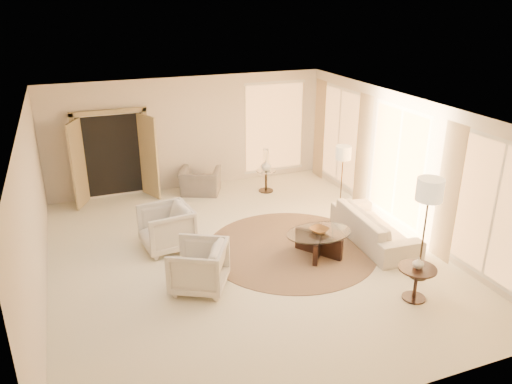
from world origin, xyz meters
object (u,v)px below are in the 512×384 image
object	(u,v)px
end_table	(416,278)
side_vase	(266,165)
side_table	(266,179)
floor_lamp_far	(429,194)
armchair_left	(166,226)
accent_chair	(200,177)
sofa	(374,227)
floor_lamp_near	(343,156)
bowl	(319,230)
coffee_table	(319,240)
armchair_right	(198,264)
end_vase	(418,263)

from	to	relation	value
end_table	side_vase	xyz separation A→B (m)	(-0.45, 5.30, 0.30)
side_table	floor_lamp_far	size ratio (longest dim) A/B	0.30
armchair_left	accent_chair	distance (m)	2.90
sofa	end_table	world-z (taller)	sofa
end_table	floor_lamp_near	bearing A→B (deg)	78.08
side_table	side_vase	world-z (taller)	side_vase
end_table	bowl	bearing A→B (deg)	112.09
floor_lamp_far	coffee_table	bearing A→B (deg)	133.11
armchair_right	end_vase	size ratio (longest dim) A/B	4.82
sofa	coffee_table	size ratio (longest dim) A/B	1.72
floor_lamp_near	floor_lamp_far	bearing A→B (deg)	-95.18
floor_lamp_far	end_vase	bearing A→B (deg)	-133.23
coffee_table	floor_lamp_far	bearing A→B (deg)	-46.89
end_vase	side_vase	distance (m)	5.32
end_vase	floor_lamp_near	bearing A→B (deg)	78.08
sofa	coffee_table	world-z (taller)	sofa
armchair_left	floor_lamp_far	xyz separation A→B (m)	(3.90, -2.66, 1.09)
end_vase	side_vase	world-z (taller)	side_vase
armchair_left	armchair_right	size ratio (longest dim) A/B	1.05
side_table	floor_lamp_near	xyz separation A→B (m)	(1.25, -1.54, 0.92)
sofa	floor_lamp_far	xyz separation A→B (m)	(-0.02, -1.45, 1.24)
bowl	armchair_left	bearing A→B (deg)	153.67
armchair_left	bowl	size ratio (longest dim) A/B	2.78
sofa	end_vase	xyz separation A→B (m)	(-0.53, -1.98, 0.34)
sofa	floor_lamp_far	distance (m)	1.90
armchair_right	coffee_table	xyz separation A→B (m)	(2.42, 0.31, -0.15)
armchair_right	armchair_left	bearing A→B (deg)	-143.74
sofa	bowl	size ratio (longest dim) A/B	6.55
accent_chair	end_table	distance (m)	6.10
end_table	floor_lamp_far	xyz separation A→B (m)	(0.50, 0.53, 1.17)
armchair_right	side_vase	bearing A→B (deg)	172.60
side_table	end_vase	world-z (taller)	end_vase
armchair_left	end_table	xyz separation A→B (m)	(3.40, -3.19, -0.08)
armchair_right	coffee_table	size ratio (longest dim) A/B	0.70
coffee_table	side_table	size ratio (longest dim) A/B	2.33
side_vase	end_vase	bearing A→B (deg)	-85.12
sofa	floor_lamp_far	bearing A→B (deg)	-176.92
armchair_right	floor_lamp_far	xyz separation A→B (m)	(3.69, -1.04, 1.11)
armchair_left	coffee_table	bearing A→B (deg)	57.43
armchair_left	floor_lamp_near	size ratio (longest dim) A/B	0.64
bowl	side_table	bearing A→B (deg)	84.74
armchair_right	floor_lamp_near	size ratio (longest dim) A/B	0.61
coffee_table	end_table	world-z (taller)	end_table
sofa	side_table	xyz separation A→B (m)	(-0.98, 3.32, 0.01)
sofa	end_table	size ratio (longest dim) A/B	3.67
end_table	end_vase	distance (m)	0.27
end_table	side_vase	bearing A→B (deg)	94.88
end_table	floor_lamp_far	size ratio (longest dim) A/B	0.33
sofa	side_table	bearing A→B (deg)	20.41
floor_lamp_near	floor_lamp_far	xyz separation A→B (m)	(-0.29, -3.23, 0.31)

